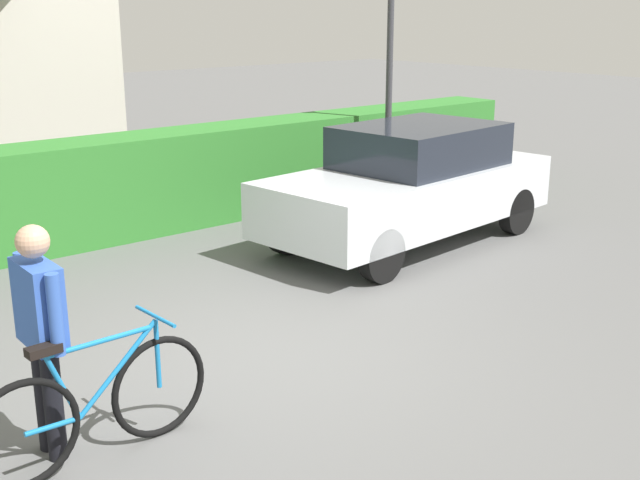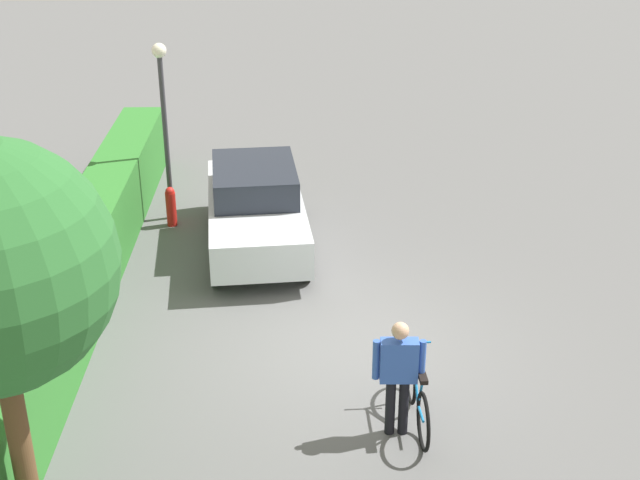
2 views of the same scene
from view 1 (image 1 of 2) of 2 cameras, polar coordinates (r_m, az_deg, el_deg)
The scene contains 7 objects.
ground_plane at distance 7.29m, azimuth -4.19°, elevation -8.24°, with size 60.00×60.00×0.00m, color #595959.
hedge_row at distance 10.84m, azimuth -18.30°, elevation 2.91°, with size 16.62×0.90×1.34m, color #2F752B.
parked_car_near at distance 10.56m, azimuth 6.43°, elevation 3.98°, with size 4.32×2.10×1.54m.
bicycle at distance 5.77m, azimuth -15.57°, elevation -11.19°, with size 1.76×0.50×0.94m.
person_rider at distance 5.72m, azimuth -19.12°, elevation -5.64°, with size 0.22×0.67×1.66m.
street_lamp at distance 12.53m, azimuth 4.96°, elevation 13.15°, with size 0.28×0.28×3.55m.
fire_hydrant at distance 12.50m, azimuth 3.74°, elevation 4.19°, with size 0.20×0.20×0.81m.
Camera 1 is at (-3.86, -5.40, 3.01)m, focal length 45.25 mm.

